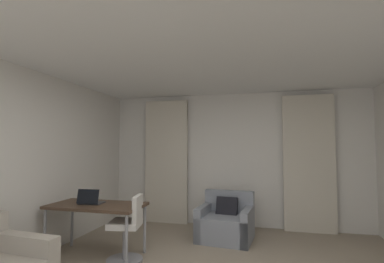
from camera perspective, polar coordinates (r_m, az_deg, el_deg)
wall_window at (r=5.71m, az=8.44°, el=-5.50°), size 5.12×0.06×2.60m
ceiling at (r=2.92m, az=2.07°, el=18.91°), size 5.12×6.12×0.06m
curtain_left_panel at (r=5.88m, az=-5.22°, el=-5.94°), size 0.90×0.06×2.50m
curtain_right_panel at (r=5.61m, az=22.50°, el=-5.84°), size 0.90×0.06×2.50m
armchair at (r=4.99m, az=6.85°, el=-17.85°), size 0.94×0.85×0.77m
desk at (r=4.38m, az=-18.65°, el=-14.47°), size 1.32×0.67×0.72m
desk_chair at (r=4.13m, az=-12.80°, el=-19.16°), size 0.48×0.48×0.88m
laptop at (r=4.39m, az=-19.78°, el=-13.00°), size 0.34×0.27×0.22m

